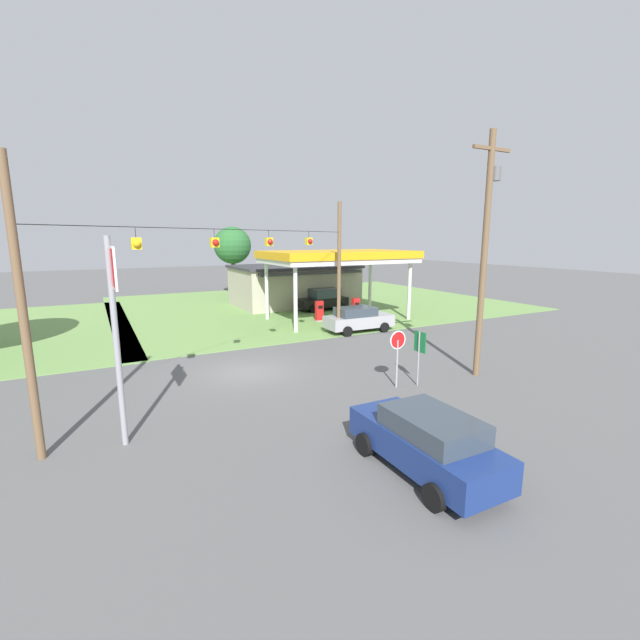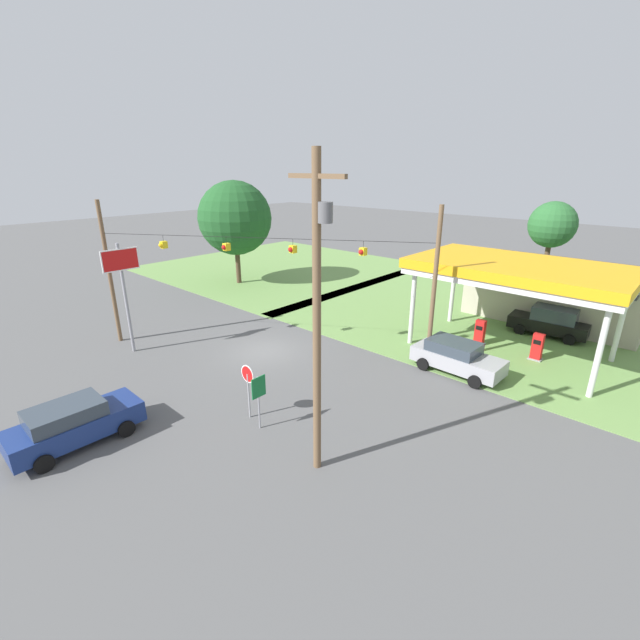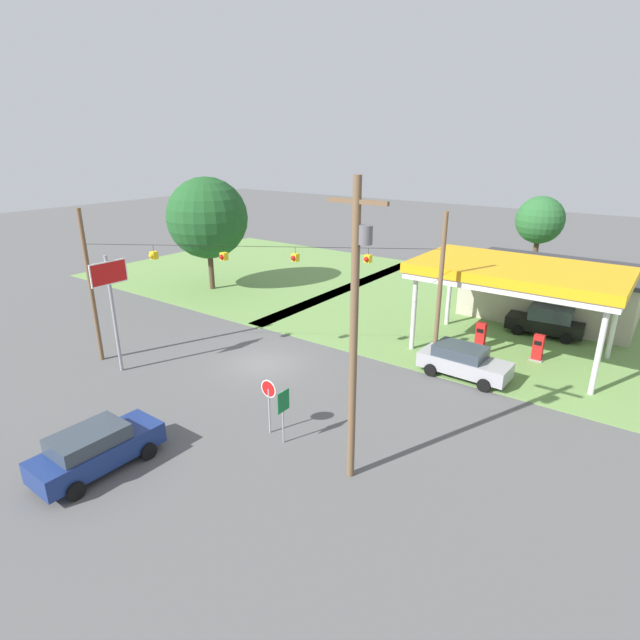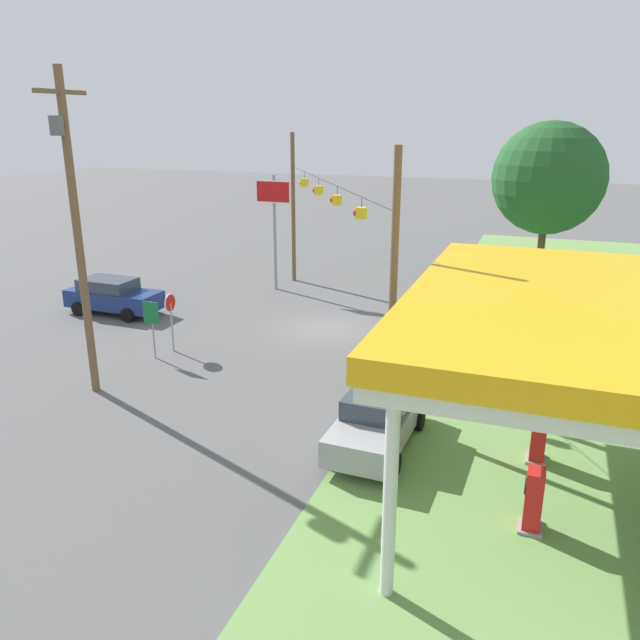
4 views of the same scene
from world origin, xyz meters
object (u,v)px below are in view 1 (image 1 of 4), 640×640
(fuel_pump_far, at_px, (355,308))
(car_at_pumps_front, at_px, (358,319))
(fuel_pump_near, at_px, (319,312))
(route_sign, at_px, (420,347))
(gas_station_store, at_px, (294,285))
(car_at_pumps_rear, at_px, (322,299))
(stop_sign_overhead, at_px, (115,300))
(gas_station_canopy, at_px, (338,257))
(utility_pole_main, at_px, (486,244))
(tree_behind_station, at_px, (232,246))
(stop_sign_roadside, at_px, (398,347))
(car_on_crossroad, at_px, (426,441))

(fuel_pump_far, distance_m, car_at_pumps_front, 5.23)
(fuel_pump_near, distance_m, route_sign, 15.21)
(gas_station_store, bearing_deg, car_at_pumps_rear, -78.89)
(car_at_pumps_rear, bearing_deg, stop_sign_overhead, 44.10)
(stop_sign_overhead, distance_m, route_sign, 12.00)
(gas_station_store, height_order, fuel_pump_near, gas_station_store)
(fuel_pump_far, distance_m, route_sign, 16.20)
(gas_station_canopy, height_order, utility_pole_main, utility_pole_main)
(utility_pole_main, bearing_deg, stop_sign_overhead, 178.97)
(car_at_pumps_rear, bearing_deg, utility_pole_main, 79.40)
(utility_pole_main, distance_m, tree_behind_station, 32.43)
(car_at_pumps_front, relative_size, car_at_pumps_rear, 1.00)
(gas_station_store, distance_m, utility_pole_main, 24.11)
(car_at_pumps_front, distance_m, route_sign, 11.04)
(car_at_pumps_rear, bearing_deg, stop_sign_roadside, 66.77)
(car_at_pumps_rear, relative_size, route_sign, 1.97)
(route_sign, relative_size, utility_pole_main, 0.22)
(gas_station_canopy, bearing_deg, car_on_crossroad, -114.38)
(route_sign, bearing_deg, stop_sign_overhead, 179.45)
(gas_station_canopy, relative_size, route_sign, 4.66)
(gas_station_canopy, relative_size, utility_pole_main, 1.03)
(gas_station_canopy, height_order, route_sign, gas_station_canopy)
(car_on_crossroad, distance_m, route_sign, 7.24)
(fuel_pump_far, bearing_deg, utility_pole_main, -100.99)
(car_at_pumps_front, bearing_deg, tree_behind_station, 96.98)
(gas_station_canopy, relative_size, gas_station_store, 0.99)
(gas_station_canopy, relative_size, stop_sign_roadside, 4.47)
(car_at_pumps_rear, bearing_deg, fuel_pump_near, 55.05)
(car_on_crossroad, relative_size, stop_sign_overhead, 0.75)
(stop_sign_roadside, bearing_deg, car_at_pumps_rear, -109.45)
(utility_pole_main, height_order, tree_behind_station, utility_pole_main)
(gas_station_store, distance_m, stop_sign_roadside, 24.04)
(fuel_pump_far, bearing_deg, gas_station_store, 99.19)
(fuel_pump_far, height_order, utility_pole_main, utility_pole_main)
(fuel_pump_near, distance_m, car_on_crossroad, 21.80)
(car_at_pumps_front, height_order, utility_pole_main, utility_pole_main)
(route_sign, bearing_deg, car_at_pumps_front, 70.61)
(car_at_pumps_rear, distance_m, route_sign, 20.22)
(fuel_pump_far, height_order, route_sign, route_sign)
(gas_station_canopy, relative_size, fuel_pump_far, 7.02)
(car_on_crossroad, distance_m, tree_behind_station, 38.54)
(gas_station_store, xyz_separation_m, car_at_pumps_rear, (0.82, -4.17, -0.92))
(fuel_pump_far, height_order, stop_sign_overhead, stop_sign_overhead)
(tree_behind_station, bearing_deg, fuel_pump_near, -85.29)
(stop_sign_roadside, bearing_deg, car_at_pumps_front, -114.65)
(car_at_pumps_rear, height_order, tree_behind_station, tree_behind_station)
(car_at_pumps_front, relative_size, route_sign, 1.98)
(gas_station_store, xyz_separation_m, route_sign, (-4.94, -23.54, -0.20))
(gas_station_canopy, height_order, stop_sign_roadside, gas_station_canopy)
(stop_sign_overhead, bearing_deg, fuel_pump_far, 39.36)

